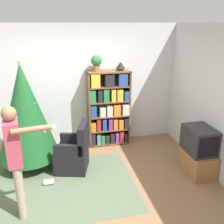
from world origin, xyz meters
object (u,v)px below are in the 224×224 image
at_px(potted_plant, 96,62).
at_px(table_lamp, 120,66).
at_px(television, 199,140).
at_px(armchair, 74,154).
at_px(bookshelf, 109,109).
at_px(standing_person, 15,154).
at_px(christmas_tree, 25,112).

relative_size(potted_plant, table_lamp, 1.64).
distance_m(television, armchair, 2.27).
bearing_deg(television, potted_plant, 135.72).
relative_size(bookshelf, standing_person, 1.02).
relative_size(bookshelf, armchair, 1.80).
height_order(standing_person, potted_plant, potted_plant).
relative_size(bookshelf, television, 2.81).
bearing_deg(armchair, potted_plant, 162.01).
bearing_deg(potted_plant, bookshelf, -2.20).
xyz_separation_m(potted_plant, table_lamp, (0.51, 0.00, -0.09)).
bearing_deg(armchair, table_lamp, 144.96).
relative_size(television, armchair, 0.64).
relative_size(armchair, standing_person, 0.56).
bearing_deg(standing_person, christmas_tree, 171.54).
bearing_deg(table_lamp, television, -55.34).
distance_m(bookshelf, christmas_tree, 1.78).
bearing_deg(standing_person, television, 89.95).
relative_size(standing_person, potted_plant, 4.95).
height_order(potted_plant, table_lamp, potted_plant).
height_order(television, standing_person, standing_person).
relative_size(christmas_tree, table_lamp, 10.14).
bearing_deg(christmas_tree, armchair, -21.76).
bearing_deg(standing_person, potted_plant, 135.72).
bearing_deg(television, armchair, 164.54).
xyz_separation_m(christmas_tree, table_lamp, (1.92, 0.60, 0.67)).
relative_size(standing_person, table_lamp, 8.14).
bearing_deg(television, bookshelf, 131.00).
bearing_deg(bookshelf, potted_plant, 177.80).
distance_m(bookshelf, potted_plant, 1.05).
bearing_deg(bookshelf, armchair, -133.10).
bearing_deg(christmas_tree, potted_plant, 23.05).
distance_m(television, table_lamp, 2.15).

